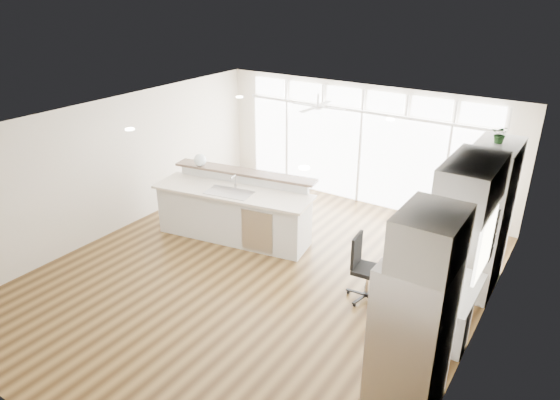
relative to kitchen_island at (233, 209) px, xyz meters
The scene contains 24 objects.
floor 1.68m from the kitchen_island, 35.26° to the right, with size 7.00×8.00×0.02m, color #442E15.
ceiling 2.59m from the kitchen_island, 35.26° to the right, with size 7.00×8.00×0.02m, color white.
wall_back 3.43m from the kitchen_island, 67.81° to the left, with size 7.00×0.04×2.70m, color beige.
wall_front 5.11m from the kitchen_island, 75.50° to the right, with size 7.00×0.04×2.70m, color beige.
wall_left 2.51m from the kitchen_island, 158.15° to the right, with size 0.04×8.00×2.70m, color beige.
wall_right 4.90m from the kitchen_island, 10.64° to the right, with size 0.04×8.00×2.70m, color beige.
glass_wall 3.32m from the kitchen_island, 67.41° to the left, with size 5.80×0.06×2.08m, color white.
transom_row 3.73m from the kitchen_island, 67.41° to the left, with size 5.90×0.06×0.40m, color white.
desk_window 4.85m from the kitchen_island, ahead, with size 0.04×0.85×0.85m, color white.
ceiling_fan 2.77m from the kitchen_island, 68.08° to the left, with size 1.16×1.16×0.32m, color silver.
recessed_lights 2.51m from the kitchen_island, 28.78° to the right, with size 3.40×3.00×0.02m, color white.
oven_cabinet 4.57m from the kitchen_island, 11.52° to the left, with size 0.64×1.20×2.50m, color silver.
desk_nook 4.44m from the kitchen_island, ahead, with size 0.72×1.30×0.76m, color silver.
upper_cabinets 4.80m from the kitchen_island, ahead, with size 0.64×1.30×0.64m, color silver.
refrigerator 4.93m from the kitchen_island, 27.16° to the right, with size 0.76×0.90×2.00m, color #BCBCC1.
fridge_cabinet 5.25m from the kitchen_island, 26.85° to the right, with size 0.64×0.90×0.60m, color silver.
framed_photos 4.79m from the kitchen_island, ahead, with size 0.06×0.22×0.80m, color black.
kitchen_island is the anchor object (origin of this frame).
rug 4.04m from the kitchen_island, ahead, with size 0.89×0.64×0.01m, color #351B10.
office_chair 3.13m from the kitchen_island, ahead, with size 0.57×0.53×1.10m, color black.
fishbowl 1.28m from the kitchen_island, 166.94° to the left, with size 0.26×0.26×0.26m, color white.
monitor 4.37m from the kitchen_island, ahead, with size 0.07×0.43×0.35m, color black.
keyboard 4.19m from the kitchen_island, ahead, with size 0.11×0.29×0.01m, color silver.
potted_plant 4.94m from the kitchen_island, 11.52° to the left, with size 0.25×0.28×0.22m, color #285625.
Camera 1 is at (4.37, -5.99, 4.74)m, focal length 32.00 mm.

